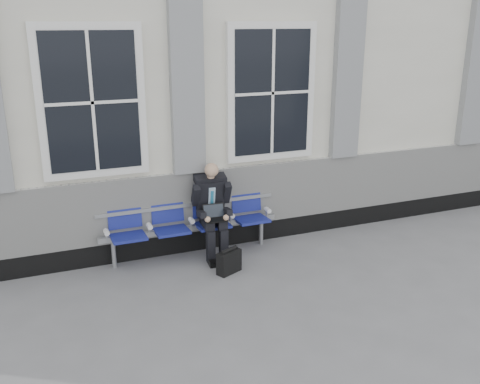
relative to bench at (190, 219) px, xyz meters
name	(u,v)px	position (x,y,z in m)	size (l,w,h in m)	color
ground	(291,283)	(0.95, -1.32, -0.55)	(70.00, 70.00, 0.00)	slate
station_building	(203,81)	(0.93, 2.15, 1.67)	(14.40, 4.40, 4.49)	silver
bench	(190,219)	(0.00, 0.00, 0.00)	(2.60, 0.47, 0.91)	#9EA0A3
businessman	(212,206)	(0.29, -0.13, 0.20)	(0.56, 0.75, 1.37)	black
briefcase	(229,261)	(0.30, -0.76, -0.39)	(0.38, 0.28, 0.36)	black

